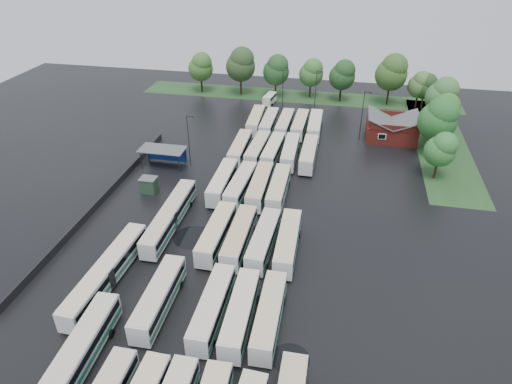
# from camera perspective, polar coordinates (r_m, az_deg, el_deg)

# --- Properties ---
(ground) EXTENTS (160.00, 160.00, 0.00)m
(ground) POSITION_cam_1_polar(r_m,az_deg,el_deg) (63.20, -4.00, -7.27)
(ground) COLOR black
(ground) RESTS_ON ground
(brick_building) EXTENTS (10.07, 8.60, 5.39)m
(brick_building) POSITION_cam_1_polar(r_m,az_deg,el_deg) (98.20, 16.56, 7.43)
(brick_building) COLOR maroon
(brick_building) RESTS_ON ground
(wash_shed) EXTENTS (8.20, 4.20, 3.58)m
(wash_shed) POSITION_cam_1_polar(r_m,az_deg,el_deg) (84.48, -11.51, 5.08)
(wash_shed) COLOR #2D2D30
(wash_shed) RESTS_ON ground
(utility_hut) EXTENTS (2.70, 2.20, 2.62)m
(utility_hut) POSITION_cam_1_polar(r_m,az_deg,el_deg) (77.30, -13.24, 0.88)
(utility_hut) COLOR #1F3A24
(utility_hut) RESTS_ON ground
(grass_strip_north) EXTENTS (80.00, 10.00, 0.01)m
(grass_strip_north) POSITION_cam_1_polar(r_m,az_deg,el_deg) (119.61, 5.21, 11.83)
(grass_strip_north) COLOR #21451E
(grass_strip_north) RESTS_ON ground
(grass_strip_east) EXTENTS (10.00, 50.00, 0.01)m
(grass_strip_east) POSITION_cam_1_polar(r_m,az_deg,el_deg) (100.43, 22.07, 5.77)
(grass_strip_east) COLOR #21451E
(grass_strip_east) RESTS_ON ground
(west_fence) EXTENTS (0.10, 50.00, 1.20)m
(west_fence) POSITION_cam_1_polar(r_m,az_deg,el_deg) (76.81, -18.61, -0.85)
(west_fence) COLOR #2D2D30
(west_fence) RESTS_ON ground
(bus_r1c0) EXTENTS (2.75, 12.05, 3.34)m
(bus_r1c0) POSITION_cam_1_polar(r_m,az_deg,el_deg) (54.70, -12.05, -12.76)
(bus_r1c0) COLOR silver
(bus_r1c0) RESTS_ON ground
(bus_r1c2) EXTENTS (2.59, 11.85, 3.29)m
(bus_r1c2) POSITION_cam_1_polar(r_m,az_deg,el_deg) (52.72, -5.48, -14.15)
(bus_r1c2) COLOR silver
(bus_r1c2) RESTS_ON ground
(bus_r1c3) EXTENTS (2.85, 11.86, 3.28)m
(bus_r1c3) POSITION_cam_1_polar(r_m,az_deg,el_deg) (51.94, -1.97, -14.87)
(bus_r1c3) COLOR silver
(bus_r1c3) RESTS_ON ground
(bus_r1c4) EXTENTS (2.68, 11.69, 3.24)m
(bus_r1c4) POSITION_cam_1_polar(r_m,az_deg,el_deg) (51.73, 1.66, -15.13)
(bus_r1c4) COLOR silver
(bus_r1c4) RESTS_ON ground
(bus_r2c1) EXTENTS (2.75, 12.19, 3.38)m
(bus_r2c1) POSITION_cam_1_polar(r_m,az_deg,el_deg) (63.26, -4.95, -5.16)
(bus_r2c1) COLOR silver
(bus_r2c1) RESTS_ON ground
(bus_r2c2) EXTENTS (2.60, 12.07, 3.36)m
(bus_r2c2) POSITION_cam_1_polar(r_m,az_deg,el_deg) (62.41, -2.10, -5.63)
(bus_r2c2) COLOR silver
(bus_r2c2) RESTS_ON ground
(bus_r2c3) EXTENTS (2.91, 11.96, 3.31)m
(bus_r2c3) POSITION_cam_1_polar(r_m,az_deg,el_deg) (61.88, 0.96, -6.01)
(bus_r2c3) COLOR silver
(bus_r2c3) RESTS_ON ground
(bus_r2c4) EXTENTS (2.90, 12.17, 3.37)m
(bus_r2c4) POSITION_cam_1_polar(r_m,az_deg,el_deg) (61.59, 3.98, -6.26)
(bus_r2c4) COLOR silver
(bus_r2c4) RESTS_ON ground
(bus_r3c0) EXTENTS (2.69, 12.04, 3.34)m
(bus_r3c0) POSITION_cam_1_polar(r_m,az_deg,el_deg) (75.25, -4.21, 1.27)
(bus_r3c0) COLOR silver
(bus_r3c0) RESTS_ON ground
(bus_r3c1) EXTENTS (3.09, 12.04, 3.32)m
(bus_r3c1) POSITION_cam_1_polar(r_m,az_deg,el_deg) (74.21, -1.93, 0.87)
(bus_r3c1) COLOR silver
(bus_r3c1) RESTS_ON ground
(bus_r3c2) EXTENTS (2.76, 12.17, 3.38)m
(bus_r3c2) POSITION_cam_1_polar(r_m,az_deg,el_deg) (73.83, 0.48, 0.74)
(bus_r3c2) COLOR silver
(bus_r3c2) RESTS_ON ground
(bus_r3c3) EXTENTS (2.69, 11.91, 3.31)m
(bus_r3c3) POSITION_cam_1_polar(r_m,az_deg,el_deg) (73.45, 2.83, 0.49)
(bus_r3c3) COLOR silver
(bus_r3c3) RESTS_ON ground
(bus_r4c0) EXTENTS (2.78, 11.89, 3.29)m
(bus_r4c0) POSITION_cam_1_polar(r_m,az_deg,el_deg) (86.58, -1.99, 5.51)
(bus_r4c0) COLOR silver
(bus_r4c0) RESTS_ON ground
(bus_r4c1) EXTENTS (2.91, 11.71, 3.24)m
(bus_r4c1) POSITION_cam_1_polar(r_m,az_deg,el_deg) (86.19, 0.21, 5.38)
(bus_r4c1) COLOR silver
(bus_r4c1) RESTS_ON ground
(bus_r4c2) EXTENTS (2.87, 11.66, 3.22)m
(bus_r4c2) POSITION_cam_1_polar(r_m,az_deg,el_deg) (85.70, 2.16, 5.19)
(bus_r4c2) COLOR silver
(bus_r4c2) RESTS_ON ground
(bus_r4c3) EXTENTS (2.80, 11.74, 3.25)m
(bus_r4c3) POSITION_cam_1_polar(r_m,az_deg,el_deg) (85.39, 4.30, 5.03)
(bus_r4c3) COLOR silver
(bus_r4c3) RESTS_ON ground
(bus_r4c4) EXTENTS (2.59, 11.89, 3.31)m
(bus_r4c4) POSITION_cam_1_polar(r_m,az_deg,el_deg) (84.82, 6.61, 4.75)
(bus_r4c4) COLOR silver
(bus_r4c4) RESTS_ON ground
(bus_r5c0) EXTENTS (3.11, 12.00, 3.31)m
(bus_r5c0) POSITION_cam_1_polar(r_m,az_deg,el_deg) (99.03, -0.03, 8.92)
(bus_r5c0) COLOR silver
(bus_r5c0) RESTS_ON ground
(bus_r5c1) EXTENTS (2.60, 11.70, 3.25)m
(bus_r5c1) POSITION_cam_1_polar(r_m,az_deg,el_deg) (98.00, 1.64, 8.64)
(bus_r5c1) COLOR silver
(bus_r5c1) RESTS_ON ground
(bus_r5c2) EXTENTS (2.61, 11.72, 3.26)m
(bus_r5c2) POSITION_cam_1_polar(r_m,az_deg,el_deg) (97.57, 3.62, 8.49)
(bus_r5c2) COLOR silver
(bus_r5c2) RESTS_ON ground
(bus_r5c3) EXTENTS (2.64, 11.73, 3.26)m
(bus_r5c3) POSITION_cam_1_polar(r_m,az_deg,el_deg) (97.47, 5.52, 8.38)
(bus_r5c3) COLOR silver
(bus_r5c3) RESTS_ON ground
(bus_r5c4) EXTENTS (2.81, 12.09, 3.35)m
(bus_r5c4) POSITION_cam_1_polar(r_m,az_deg,el_deg) (97.23, 7.37, 8.24)
(bus_r5c4) COLOR silver
(bus_r5c4) RESTS_ON ground
(artic_bus_west_a) EXTENTS (3.27, 17.99, 3.32)m
(artic_bus_west_a) POSITION_cam_1_polar(r_m,az_deg,el_deg) (50.45, -22.18, -19.70)
(artic_bus_west_a) COLOR silver
(artic_bus_west_a) RESTS_ON ground
(artic_bus_west_b) EXTENTS (2.64, 17.40, 3.22)m
(artic_bus_west_b) POSITION_cam_1_polar(r_m,az_deg,el_deg) (67.71, -10.70, -3.01)
(artic_bus_west_b) COLOR silver
(artic_bus_west_b) RESTS_ON ground
(artic_bus_west_c) EXTENTS (3.06, 17.61, 3.25)m
(artic_bus_west_c) POSITION_cam_1_polar(r_m,az_deg,el_deg) (59.65, -18.17, -9.54)
(artic_bus_west_c) COLOR silver
(artic_bus_west_c) RESTS_ON ground
(minibus) EXTENTS (2.68, 5.55, 2.33)m
(minibus) POSITION_cam_1_polar(r_m,az_deg,el_deg) (113.68, 1.72, 11.59)
(minibus) COLOR white
(minibus) RESTS_ON ground
(tree_north_0) EXTENTS (6.28, 6.28, 10.40)m
(tree_north_0) POSITION_cam_1_polar(r_m,az_deg,el_deg) (121.13, -6.89, 15.30)
(tree_north_0) COLOR black
(tree_north_0) RESTS_ON ground
(tree_north_1) EXTENTS (7.38, 7.38, 12.22)m
(tree_north_1) POSITION_cam_1_polar(r_m,az_deg,el_deg) (118.19, -1.88, 15.69)
(tree_north_1) COLOR #312417
(tree_north_1) RESTS_ON ground
(tree_north_2) EXTENTS (6.52, 6.52, 10.80)m
(tree_north_2) POSITION_cam_1_polar(r_m,az_deg,el_deg) (116.80, 2.60, 15.03)
(tree_north_2) COLOR #362317
(tree_north_2) RESTS_ON ground
(tree_north_3) EXTENTS (6.00, 6.00, 9.94)m
(tree_north_3) POSITION_cam_1_polar(r_m,az_deg,el_deg) (117.23, 6.98, 14.61)
(tree_north_3) COLOR black
(tree_north_3) RESTS_ON ground
(tree_north_4) EXTENTS (6.30, 6.30, 10.44)m
(tree_north_4) POSITION_cam_1_polar(r_m,az_deg,el_deg) (115.45, 10.81, 14.21)
(tree_north_4) COLOR black
(tree_north_4) RESTS_ON ground
(tree_north_5) EXTENTS (7.52, 7.52, 12.46)m
(tree_north_5) POSITION_cam_1_polar(r_m,az_deg,el_deg) (115.52, 16.67, 14.17)
(tree_north_5) COLOR black
(tree_north_5) RESTS_ON ground
(tree_north_6) EXTENTS (5.39, 5.39, 8.93)m
(tree_north_6) POSITION_cam_1_polar(r_m,az_deg,el_deg) (116.11, 19.85, 12.54)
(tree_north_6) COLOR #312519
(tree_north_6) RESTS_ON ground
(tree_east_0) EXTENTS (5.33, 5.31, 8.80)m
(tree_east_0) POSITION_cam_1_polar(r_m,az_deg,el_deg) (83.39, 22.18, 4.99)
(tree_east_0) COLOR #342512
(tree_east_0) RESTS_ON ground
(tree_east_1) EXTENTS (7.11, 7.11, 11.78)m
(tree_east_1) POSITION_cam_1_polar(r_m,az_deg,el_deg) (91.24, 21.92, 8.56)
(tree_east_1) COLOR #382919
(tree_east_1) RESTS_ON ground
(tree_east_2) EXTENTS (6.27, 6.27, 10.39)m
(tree_east_2) POSITION_cam_1_polar(r_m,az_deg,el_deg) (97.73, 22.38, 9.32)
(tree_east_2) COLOR #321F10
(tree_east_2) RESTS_ON ground
(tree_east_3) EXTENTS (6.69, 6.69, 11.07)m
(tree_east_3) POSITION_cam_1_polar(r_m,az_deg,el_deg) (105.95, 22.31, 11.18)
(tree_east_3) COLOR #2F200F
(tree_east_3) RESTS_ON ground
(tree_east_4) EXTENTS (5.21, 5.21, 8.62)m
(tree_east_4) POSITION_cam_1_polar(r_m,az_deg,el_deg) (116.02, 20.47, 12.31)
(tree_east_4) COLOR #342412
(tree_east_4) RESTS_ON ground
(lamp_post_ne) EXTENTS (1.57, 0.31, 10.23)m
(lamp_post_ne) POSITION_cam_1_polar(r_m,az_deg,el_deg) (94.64, 13.23, 9.70)
(lamp_post_ne) COLOR #2D2D30
(lamp_post_ne) RESTS_ON ground
(lamp_post_nw) EXTENTS (1.48, 0.29, 9.63)m
(lamp_post_nw) POSITION_cam_1_polar(r_m,az_deg,el_deg) (83.01, -8.37, 6.89)
(lamp_post_nw) COLOR #2D2D30
(lamp_post_nw) RESTS_ON ground
(lamp_post_back_w) EXTENTS (1.45, 0.28, 9.41)m
(lamp_post_back_w) POSITION_cam_1_polar(r_m,az_deg,el_deg) (109.20, 3.45, 13.04)
(lamp_post_back_w) COLOR #2D2D30
(lamp_post_back_w) RESTS_ON ground
(lamp_post_back_e) EXTENTS (1.50, 0.29, 9.73)m
(lamp_post_back_e) POSITION_cam_1_polar(r_m,az_deg,el_deg) (108.10, 7.55, 12.75)
(lamp_post_back_e) COLOR #2D2D30
(lamp_post_back_e) RESTS_ON ground
(puddle_0) EXTENTS (4.98, 4.98, 0.01)m
(puddle_0) POSITION_cam_1_polar(r_m,az_deg,el_deg) (49.37, -10.24, -22.04)
(puddle_0) COLOR black
(puddle_0) RESTS_ON ground
(puddle_1) EXTENTS (3.80, 3.80, 0.01)m
(puddle_1) POSITION_cam_1_polar(r_m,az_deg,el_deg) (48.75, -3.60, -22.36)
(puddle_1) COLOR black
(puddle_1) RESTS_ON ground
(puddle_2) EXTENTS (5.64, 5.64, 0.01)m
(puddle_2) POSITION_cam_1_polar(r_m,az_deg,el_deg) (65.99, -7.89, -5.63)
(puddle_2) COLOR black
(puddle_2) RESTS_ON ground
(puddle_3) EXTENTS (3.79, 3.79, 0.01)m
(puddle_3) POSITION_cam_1_polar(r_m,az_deg,el_deg) (61.14, -1.24, -8.71)
(puddle_3) COLOR black
(puddle_3) RESTS_ON ground
(puddle_4) EXTENTS (4.06, 4.06, 0.01)m
(puddle_4) POSITION_cam_1_polar(r_m,az_deg,el_deg) (50.31, 4.32, -20.07)
(puddle_4) COLOR black
(puddle_4) RESTS_ON ground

